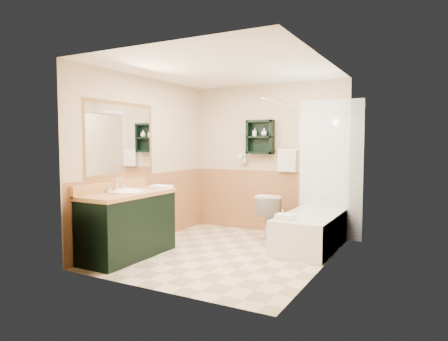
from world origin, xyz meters
The scene contains 25 objects.
floor centered at (0.00, 0.00, 0.00)m, with size 3.00×3.00×0.00m, color beige.
back_wall centered at (0.00, 1.52, 1.20)m, with size 2.60×0.04×2.40m, color beige.
left_wall centered at (-1.32, 0.00, 1.20)m, with size 0.04×3.00×2.40m, color beige.
right_wall centered at (1.32, 0.00, 1.20)m, with size 0.04×3.00×2.40m, color beige.
ceiling centered at (0.00, 0.00, 2.42)m, with size 2.60×3.00×0.04m, color white.
wainscot_left centered at (-1.29, 0.00, 0.50)m, with size 2.98×2.98×1.00m, color tan, non-canonical shape.
wainscot_back centered at (0.00, 1.49, 0.50)m, with size 2.58×2.58×1.00m, color tan, non-canonical shape.
mirror_frame centered at (-1.27, -0.55, 1.50)m, with size 1.30×1.30×1.00m, color brown, non-canonical shape.
mirror_glass centered at (-1.27, -0.55, 1.50)m, with size 1.20×1.20×0.90m, color white, non-canonical shape.
tile_right centered at (1.28, 0.75, 1.05)m, with size 1.50×1.50×2.10m, color white, non-canonical shape.
tile_back centered at (1.03, 1.48, 1.05)m, with size 0.95×0.95×2.10m, color white, non-canonical shape.
tile_accent centered at (1.27, 0.75, 1.90)m, with size 1.50×1.50×0.10m, color #124130, non-canonical shape.
wall_shelf centered at (-0.10, 1.41, 1.55)m, with size 0.45×0.15×0.55m, color black.
hair_dryer centered at (-0.40, 1.43, 1.20)m, with size 0.10×0.24×0.18m, color white, non-canonical shape.
towel_bar centered at (0.35, 1.45, 1.35)m, with size 0.40×0.06×0.40m, color white, non-canonical shape.
curtain_rod centered at (0.53, 0.75, 2.00)m, with size 0.03×0.03×1.60m, color silver.
shower_curtain centered at (0.53, 0.92, 1.15)m, with size 1.05×1.05×1.70m, color beige, non-canonical shape.
vanity centered at (-0.99, -0.73, 0.42)m, with size 0.59×1.31×0.83m, color black.
bathtub centered at (0.93, 0.82, 0.24)m, with size 0.71×1.50×0.47m, color white.
toilet centered at (0.25, 1.10, 0.34)m, with size 0.39×0.69×0.68m, color white.
counter_towel centered at (-0.89, -0.18, 0.85)m, with size 0.28×0.22×0.04m, color white.
vanity_book centered at (-1.16, -0.02, 0.96)m, with size 0.18×0.02×0.25m, color black.
tub_towel centered at (0.74, 0.27, 0.51)m, with size 0.22×0.18×0.07m, color white.
soap_bottle_a centered at (-0.19, 1.40, 1.59)m, with size 0.06×0.13×0.06m, color white.
soap_bottle_b centered at (-0.03, 1.40, 1.61)m, with size 0.10×0.13×0.10m, color white.
Camera 1 is at (2.46, -4.57, 1.46)m, focal length 32.00 mm.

